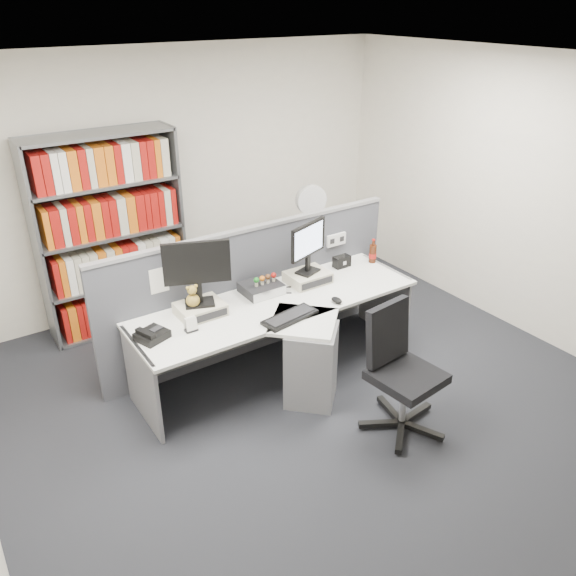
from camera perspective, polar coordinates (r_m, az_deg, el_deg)
ground at (r=4.88m, az=4.35°, el=-12.62°), size 5.50×5.50×0.00m
room_shell at (r=3.99m, az=5.24°, el=7.66°), size 5.04×5.54×2.72m
partition at (r=5.39m, az=-3.50°, el=-0.16°), size 3.00×0.08×1.27m
desk at (r=5.00m, az=0.35°, el=-4.98°), size 2.60×1.20×0.72m
monitor_riser_left at (r=4.85m, az=-8.67°, el=-2.09°), size 0.38×0.31×0.10m
monitor_riser_right at (r=5.34m, az=1.97°, el=1.08°), size 0.38×0.31×0.10m
monitor_left at (r=4.68m, az=-8.99°, el=1.99°), size 0.52×0.25×0.55m
monitor_right at (r=5.20m, az=2.02°, el=4.42°), size 0.46×0.21×0.48m
desktop_pc at (r=5.15m, az=-2.65°, el=-0.02°), size 0.34×0.30×0.09m
figurines at (r=5.11m, az=-2.29°, el=0.95°), size 0.23×0.05×0.09m
keyboard at (r=4.75m, az=0.20°, el=-2.89°), size 0.51×0.26×0.03m
mouse at (r=5.01m, az=4.84°, el=-1.21°), size 0.07×0.12×0.04m
desk_phone at (r=4.59m, az=-13.37°, el=-4.55°), size 0.28×0.27×0.10m
desk_calendar at (r=4.63m, az=-9.61°, el=-3.66°), size 0.10×0.08×0.12m
plush_toy at (r=4.76m, az=-9.42°, el=-0.94°), size 0.11×0.11×0.20m
speaker at (r=5.67m, az=5.34°, el=2.63°), size 0.17×0.09×0.11m
cola_bottle at (r=5.79m, az=8.39°, el=3.39°), size 0.07×0.07×0.25m
shelving_unit at (r=5.95m, az=-17.10°, el=4.82°), size 1.41×0.40×2.00m
filing_cabinet at (r=6.67m, az=2.16°, el=2.59°), size 0.45×0.61×0.70m
desk_fan at (r=6.41m, az=2.27°, el=8.35°), size 0.34×0.20×0.57m
office_chair at (r=4.56m, az=10.94°, el=-7.67°), size 0.66×0.67×1.02m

